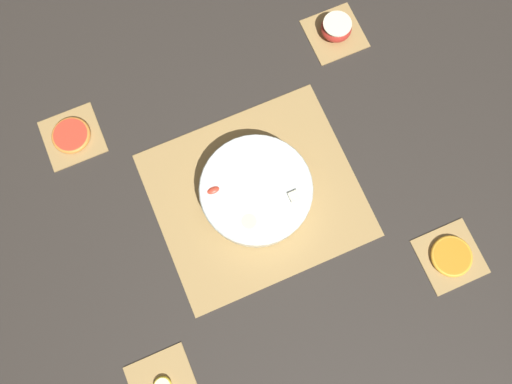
{
  "coord_description": "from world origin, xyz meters",
  "views": [
    {
      "loc": [
        -0.1,
        -0.24,
        1.12
      ],
      "look_at": [
        0.0,
        0.0,
        0.03
      ],
      "focal_mm": 35.0,
      "sensor_mm": 36.0,
      "label": 1
    }
  ],
  "objects_px": {
    "orange_slice_whole": "(452,256)",
    "grapefruit_slice": "(71,135)",
    "fruit_salad_bowl": "(256,191)",
    "apple_half": "(336,28)"
  },
  "relations": [
    {
      "from": "orange_slice_whole",
      "to": "grapefruit_slice",
      "type": "height_order",
      "value": "grapefruit_slice"
    },
    {
      "from": "fruit_salad_bowl",
      "to": "orange_slice_whole",
      "type": "distance_m",
      "value": 0.46
    },
    {
      "from": "orange_slice_whole",
      "to": "apple_half",
      "type": "bearing_deg",
      "value": 90.0
    },
    {
      "from": "apple_half",
      "to": "grapefruit_slice",
      "type": "xyz_separation_m",
      "value": [
        -0.69,
        0.0,
        -0.02
      ]
    },
    {
      "from": "apple_half",
      "to": "grapefruit_slice",
      "type": "height_order",
      "value": "apple_half"
    },
    {
      "from": "fruit_salad_bowl",
      "to": "apple_half",
      "type": "relative_size",
      "value": 3.32
    },
    {
      "from": "fruit_salad_bowl",
      "to": "apple_half",
      "type": "xyz_separation_m",
      "value": [
        0.34,
        0.3,
        -0.01
      ]
    },
    {
      "from": "fruit_salad_bowl",
      "to": "grapefruit_slice",
      "type": "distance_m",
      "value": 0.46
    },
    {
      "from": "orange_slice_whole",
      "to": "grapefruit_slice",
      "type": "distance_m",
      "value": 0.92
    },
    {
      "from": "orange_slice_whole",
      "to": "grapefruit_slice",
      "type": "xyz_separation_m",
      "value": [
        -0.69,
        0.61,
        0.0
      ]
    }
  ]
}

